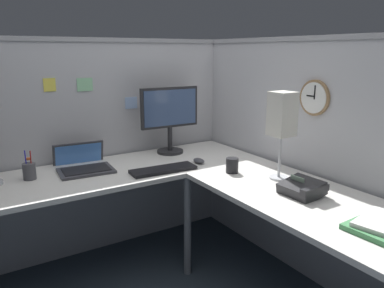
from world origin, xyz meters
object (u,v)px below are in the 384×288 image
Objects in this scene: pen_cup at (29,171)px; coffee_mug at (232,165)px; office_phone at (303,189)px; desk_lamp_paper at (282,117)px; keyboard at (163,170)px; wall_clock at (315,98)px; computer_mouse at (199,161)px; book_stack at (381,225)px; monitor at (170,115)px; laptop at (83,164)px.

pen_cup is 1.87× the size of coffee_mug.
desk_lamp_paper reaches higher than office_phone.
keyboard is 0.82m from desk_lamp_paper.
wall_clock reaches higher than coffee_mug.
computer_mouse is at bearing 102.83° from coffee_mug.
desk_lamp_paper is at bearing -56.17° from coffee_mug.
keyboard is 0.30m from computer_mouse.
book_stack is at bearing -116.86° from wall_clock.
pen_cup is 1.61m from office_phone.
book_stack is (-0.02, -0.46, -0.02)m from office_phone.
desk_lamp_paper reaches higher than computer_mouse.
wall_clock is at bearing -30.52° from keyboard.
monitor is 0.73m from laptop.
coffee_mug is 0.66m from wall_clock.
monitor is at bearing 95.42° from computer_mouse.
pen_cup is at bearing 151.93° from wall_clock.
pen_cup reaches higher than office_phone.
computer_mouse is 1.08× the size of coffee_mug.
wall_clock is (1.20, -0.87, 0.46)m from laptop.
book_stack is at bearing -52.43° from pen_cup.
monitor is 0.93m from desk_lamp_paper.
laptop is 0.34m from pen_cup.
desk_lamp_paper is at bearing -42.05° from laptop.
coffee_mug is at bearing -32.14° from keyboard.
wall_clock reaches higher than desk_lamp_paper.
book_stack is (0.12, -1.27, 0.00)m from computer_mouse.
keyboard is at bearing -21.14° from pen_cup.
book_stack reaches higher than keyboard.
monitor is at bearing 98.69° from office_phone.
keyboard is 0.82m from pen_cup.
monitor is at bearing 2.52° from laptop.
keyboard is (0.42, -0.35, -0.01)m from laptop.
pen_cup is 1.93m from book_stack.
pen_cup is 0.59× the size of book_stack.
keyboard is 1.41× the size of book_stack.
office_phone is 0.52m from coffee_mug.
monitor is 4.81× the size of computer_mouse.
desk_lamp_paper reaches higher than pen_cup.
pen_cup is 0.82× the size of wall_clock.
office_phone is 0.40× the size of desk_lamp_paper.
laptop is 0.77× the size of desk_lamp_paper.
office_phone reaches higher than book_stack.
computer_mouse is 0.58× the size of pen_cup.
monitor is 1.16× the size of keyboard.
laptop is at bearing -177.48° from monitor.
laptop is 0.78m from computer_mouse.
laptop is 0.95× the size of keyboard.
office_phone is 0.45m from desk_lamp_paper.
computer_mouse is at bearing 95.55° from book_stack.
laptop is at bearing 137.95° from desk_lamp_paper.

